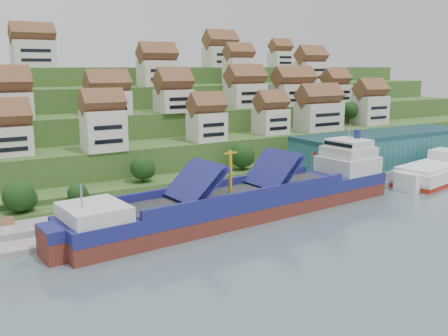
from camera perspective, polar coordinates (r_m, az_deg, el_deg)
ground at (r=111.04m, az=6.30°, el=-4.98°), size 300.00×300.00×0.00m
quay at (r=134.27m, az=9.14°, el=-1.66°), size 180.00×14.00×2.20m
hillside at (r=199.63m, az=-12.21°, el=5.31°), size 260.00×128.00×31.00m
hillside_village at (r=158.06m, az=-5.79°, el=8.61°), size 155.08×64.62×28.61m
hillside_trees at (r=137.94m, az=-6.23°, el=4.52°), size 140.03×62.53×31.74m
warehouse at (r=156.86m, az=17.66°, el=2.11°), size 60.00×15.00×10.00m
flagpole at (r=128.18m, az=10.04°, el=0.32°), size 1.28×0.16×8.00m
cargo_ship at (r=107.40m, az=3.41°, el=-3.65°), size 79.70×18.58×17.53m
second_ship at (r=150.50m, az=23.15°, el=-0.43°), size 31.65×16.71×8.72m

